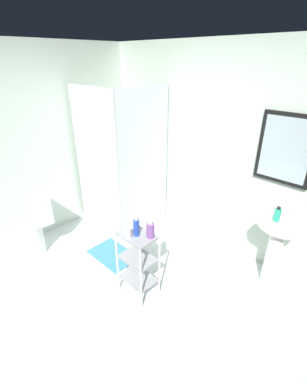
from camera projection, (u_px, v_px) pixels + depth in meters
The scene contains 13 objects.
ground_plane at pixel (108, 314), 2.73m from camera, with size 4.20×4.20×0.02m, color silver.
wall_back at pixel (222, 152), 3.35m from camera, with size 4.20×0.14×2.50m.
wall_left at pixel (8, 153), 3.33m from camera, with size 0.10×4.20×2.50m, color silver.
shower_stall at pixel (123, 195), 4.03m from camera, with size 0.92×0.92×2.00m.
pedestal_sink at pixel (276, 240), 2.85m from camera, with size 0.46×0.37×0.81m.
sink_faucet at pixel (287, 213), 2.80m from camera, with size 0.03×0.03×0.10m, color silver.
toilet at pixel (31, 231), 3.47m from camera, with size 0.37×0.49×0.76m.
storage_cart at pixel (138, 259), 2.80m from camera, with size 0.38×0.28×0.74m.
hand_soap_bottle at pixel (277, 215), 2.73m from camera, with size 0.06×0.06×0.16m.
conditioner_bottle_purple at pixel (150, 230), 2.60m from camera, with size 0.08×0.08×0.18m.
shampoo_bottle_blue at pixel (136, 227), 2.62m from camera, with size 0.06×0.06×0.21m.
rinse_cup at pixel (128, 232), 2.62m from camera, with size 0.07×0.07×0.10m, color silver.
bath_mat at pixel (113, 254), 3.53m from camera, with size 0.60×0.40×0.02m, color teal.
Camera 1 is at (1.65, -1.05, 2.30)m, focal length 25.50 mm.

